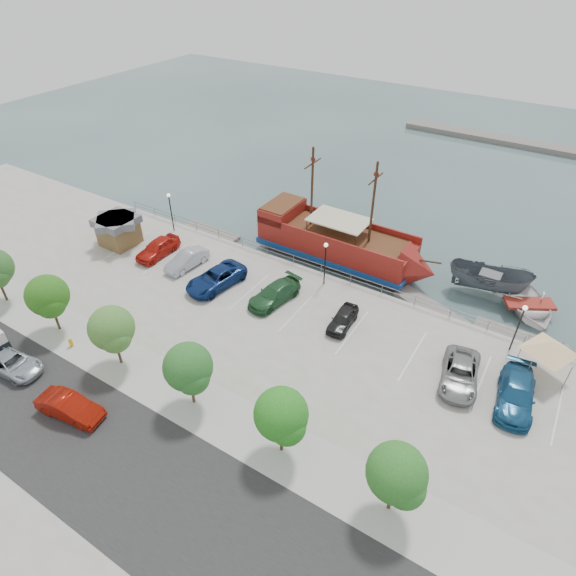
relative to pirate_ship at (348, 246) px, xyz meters
The scene contains 32 objects.
ground 12.17m from the pirate_ship, 88.17° to the right, with size 160.00×160.00×0.00m, color #33494B.
land_slab 33.05m from the pirate_ship, 89.33° to the right, with size 100.00×58.00×1.20m, color gray.
street 28.03m from the pirate_ship, 89.21° to the right, with size 100.00×8.00×0.04m, color black.
sidewalk 22.03m from the pirate_ship, 89.00° to the right, with size 100.00×4.00×0.05m, color #AAA9A0.
seawall_railing 4.24m from the pirate_ship, 84.79° to the right, with size 50.00×0.06×1.00m.
far_shore 44.25m from the pirate_ship, 76.42° to the left, with size 40.00×3.00×0.80m, color #686459.
pirate_ship is the anchor object (origin of this frame).
patrol_boat 13.13m from the pirate_ship, ahead, with size 2.68×7.12×2.75m, color #4B535A.
speedboat 16.73m from the pirate_ship, ahead, with size 4.76×6.66×1.38m, color white.
dock_west 15.38m from the pirate_ship, 169.41° to the right, with size 6.75×1.93×0.39m, color slate.
dock_mid 10.04m from the pirate_ship, 16.50° to the right, with size 6.79×1.94×0.39m, color gray.
dock_east 17.08m from the pirate_ship, ahead, with size 7.05×2.01×0.40m, color slate.
shed 22.85m from the pirate_ship, 153.35° to the right, with size 3.64×3.64×2.95m.
canopy_tent 20.01m from the pirate_ship, 19.95° to the right, with size 5.23×5.23×3.43m.
street_van 29.90m from the pirate_ship, 117.11° to the right, with size 2.20×4.78×1.33m, color #99A2AB.
street_sedan 27.86m from the pirate_ship, 103.97° to the right, with size 1.61×4.62×1.52m, color maroon.
fire_hydrant 25.83m from the pirate_ship, 117.98° to the right, with size 0.28×0.28×0.81m.
lamp_post_left 18.57m from the pirate_ship, 162.64° to the right, with size 0.36×0.36×4.28m.
lamp_post_mid 5.88m from the pirate_ship, 86.01° to the right, with size 0.36×0.36×4.28m.
lamp_post_right 17.40m from the pirate_ship, 18.58° to the right, with size 0.36×0.36×4.28m.
tree_b 26.51m from the pirate_ship, 123.24° to the right, with size 3.30×3.20×5.00m.
tree_c 23.43m from the pirate_ship, 108.69° to the right, with size 3.30×3.20×5.00m.
tree_d 22.21m from the pirate_ship, 91.22° to the right, with size 3.30×3.20×5.00m.
tree_e 23.15m from the pirate_ship, 73.52° to the right, with size 3.30×3.20×5.00m.
tree_f 26.01m from the pirate_ship, 58.50° to the right, with size 3.30×3.20×5.00m.
parked_car_a 18.44m from the pirate_ship, 147.80° to the right, with size 1.95×4.85×1.65m, color #B71A11.
parked_car_b 15.44m from the pirate_ship, 140.24° to the right, with size 1.58×4.52×1.49m, color #A4A8B3.
parked_car_c 13.23m from the pirate_ship, 125.26° to the right, with size 2.68×5.80×1.61m, color navy.
parked_car_d 10.11m from the pirate_ship, 101.65° to the right, with size 2.13×5.23×1.52m, color #25572F.
parked_car_e 10.61m from the pirate_ship, 65.89° to the right, with size 1.57×3.90×1.33m, color black.
parked_car_g 17.61m from the pirate_ship, 37.48° to the right, with size 2.46×5.33×1.48m, color gray.
parked_car_h 20.62m from the pirate_ship, 31.08° to the right, with size 2.30×5.64×1.64m, color navy.
Camera 1 is at (15.67, -24.78, 25.63)m, focal length 30.00 mm.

